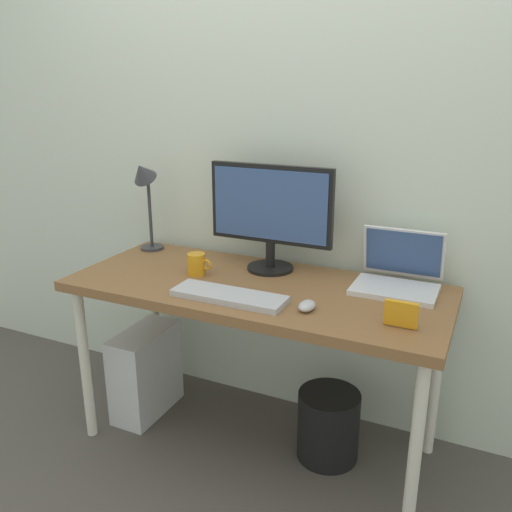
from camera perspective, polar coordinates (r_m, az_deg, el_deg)
The scene contains 12 objects.
ground_plane at distance 2.52m, azimuth 0.00°, elevation -19.18°, with size 6.00×6.00×0.00m, color #4C4742.
back_wall at distance 2.37m, azimuth 3.99°, elevation 12.55°, with size 4.40×0.04×2.60m, color silver.
desk at distance 2.18m, azimuth 0.00°, elevation -4.67°, with size 1.52×0.64×0.75m.
monitor at distance 2.25m, azimuth 1.56°, elevation 4.80°, with size 0.54×0.20×0.45m.
laptop at distance 2.17m, azimuth 14.93°, elevation -1.83°, with size 0.32×0.27×0.23m.
desk_lamp at distance 2.55m, azimuth -11.84°, elevation 7.34°, with size 0.11×0.16×0.45m.
keyboard at distance 2.01m, azimuth -2.90°, elevation -4.28°, with size 0.44×0.14×0.02m, color #B2B2B7.
mouse at distance 1.92m, azimuth 5.45°, elevation -5.30°, with size 0.06×0.09×0.03m, color #B2B2B7.
coffee_mug at distance 2.26m, azimuth -6.31°, elevation -0.86°, with size 0.11×0.08×0.09m.
photo_frame at distance 1.83m, azimuth 15.20°, elevation -5.99°, with size 0.11×0.02×0.09m, color orange.
computer_tower at distance 2.66m, azimuth -11.72°, elevation -12.02°, with size 0.18×0.36×0.42m, color silver.
wastebasket at distance 2.38m, azimuth 7.71°, elevation -17.43°, with size 0.26×0.26×0.30m, color black.
Camera 1 is at (0.85, -1.82, 1.52)m, focal length 37.51 mm.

